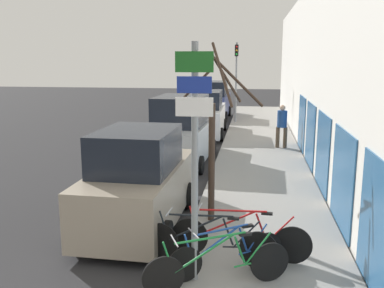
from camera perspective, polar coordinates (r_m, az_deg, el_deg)
name	(u,v)px	position (r m, az deg, el deg)	size (l,w,h in m)	color
ground_plane	(185,169)	(14.90, -0.91, -3.29)	(80.00, 80.00, 0.00)	#28282B
sidewalk_curb	(260,152)	(17.43, 9.05, -1.02)	(3.20, 32.00, 0.15)	gray
building_facade	(309,73)	(17.08, 15.33, 9.11)	(0.23, 32.00, 6.50)	silver
signpost	(195,153)	(6.70, 0.36, -1.16)	(0.58, 0.13, 3.87)	gray
bicycle_0	(218,266)	(7.04, 3.54, -15.90)	(2.25, 1.04, 0.92)	black
bicycle_1	(227,253)	(7.51, 4.68, -14.34)	(1.88, 1.11, 0.85)	black
bicycle_2	(208,242)	(7.81, 2.15, -12.96)	(2.46, 0.44, 0.94)	black
bicycle_3	(240,237)	(8.02, 6.41, -12.28)	(2.57, 0.44, 0.96)	black
parked_car_0	(139,183)	(9.71, -7.04, -5.15)	(2.06, 4.29, 2.25)	gray
parked_car_1	(182,133)	(15.48, -1.38, 1.43)	(2.20, 4.77, 2.46)	#B2B7BC
parked_car_2	(204,115)	(21.14, 1.63, 3.87)	(2.13, 4.79, 2.22)	silver
parked_car_3	(213,102)	(27.12, 2.88, 5.64)	(2.05, 4.66, 2.36)	navy
pedestrian_near	(282,123)	(17.84, 11.90, 2.74)	(0.46, 0.39, 1.76)	#4C3D2D
street_tree	(214,143)	(9.41, 2.95, 0.11)	(1.89, 1.20, 3.95)	#3D2D23
traffic_light	(236,72)	(24.59, 5.93, 9.58)	(0.20, 0.30, 4.50)	gray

